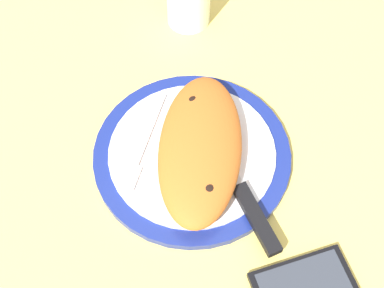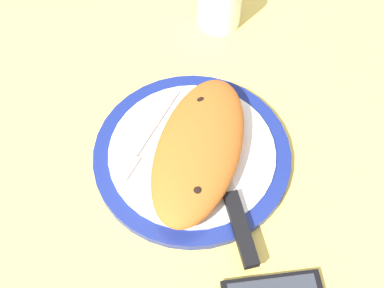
{
  "view_description": "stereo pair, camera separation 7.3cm",
  "coord_description": "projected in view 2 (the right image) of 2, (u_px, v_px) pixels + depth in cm",
  "views": [
    {
      "loc": [
        38.78,
        1.14,
        65.69
      ],
      "look_at": [
        0.0,
        0.0,
        3.64
      ],
      "focal_mm": 49.12,
      "sensor_mm": 36.0,
      "label": 1
    },
    {
      "loc": [
        37.88,
        8.4,
        65.69
      ],
      "look_at": [
        0.0,
        0.0,
        3.64
      ],
      "focal_mm": 49.12,
      "sensor_mm": 36.0,
      "label": 2
    }
  ],
  "objects": [
    {
      "name": "ground_plane",
      "position": [
        192.0,
        162.0,
        0.78
      ],
      "size": [
        150.0,
        150.0,
        3.0
      ],
      "primitive_type": "cube",
      "color": "#EACC60"
    },
    {
      "name": "fork",
      "position": [
        144.0,
        141.0,
        0.76
      ],
      "size": [
        16.71,
        5.72,
        0.4
      ],
      "color": "silver",
      "rests_on": "plate"
    },
    {
      "name": "calzone",
      "position": [
        199.0,
        149.0,
        0.72
      ],
      "size": [
        25.32,
        12.84,
        4.75
      ],
      "color": "#C16023",
      "rests_on": "plate"
    },
    {
      "name": "plate",
      "position": [
        192.0,
        154.0,
        0.76
      ],
      "size": [
        28.43,
        28.43,
        1.64
      ],
      "color": "navy",
      "rests_on": "ground_plane"
    },
    {
      "name": "knife",
      "position": [
        235.0,
        211.0,
        0.69
      ],
      "size": [
        21.12,
        11.39,
        1.2
      ],
      "color": "silver",
      "rests_on": "plate"
    },
    {
      "name": "water_glass",
      "position": [
        220.0,
        4.0,
        0.87
      ],
      "size": [
        7.28,
        7.28,
        8.91
      ],
      "color": "silver",
      "rests_on": "ground_plane"
    }
  ]
}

